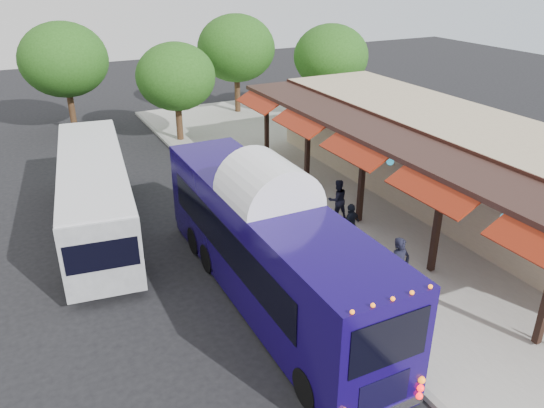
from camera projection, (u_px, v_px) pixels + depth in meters
ground at (331, 307)px, 15.69m from camera, size 90.00×90.00×0.00m
sidewalk at (384, 217)px, 20.94m from camera, size 10.00×40.00×0.15m
curb at (272, 245)px, 18.92m from camera, size 0.20×40.00×0.16m
station_shelter at (455, 162)px, 21.57m from camera, size 8.15×20.00×3.60m
coach_bus at (268, 242)px, 15.32m from camera, size 2.42×11.22×3.57m
city_bus at (95, 192)px, 19.53m from camera, size 3.62×10.70×2.82m
ped_a at (399, 268)px, 15.56m from camera, size 0.75×0.53×1.93m
ped_b at (337, 199)px, 20.37m from camera, size 0.84×0.69×1.60m
ped_c at (351, 225)px, 18.41m from camera, size 1.02×0.72×1.61m
ped_d at (237, 163)px, 23.83m from camera, size 1.18×0.73×1.76m
tree_left at (176, 77)px, 28.36m from camera, size 4.25×4.25×5.44m
tree_mid at (236, 48)px, 33.56m from camera, size 4.94×4.94×6.32m
tree_right at (331, 57)px, 32.51m from camera, size 4.58×4.58×5.87m
tree_far at (64, 60)px, 29.85m from camera, size 4.92×4.92×6.30m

